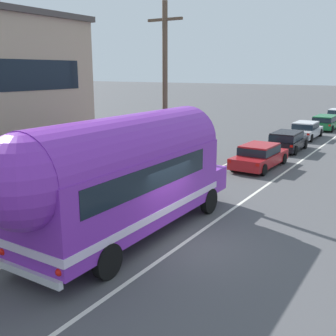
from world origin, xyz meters
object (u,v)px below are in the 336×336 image
at_px(painted_bus, 120,174).
at_px(car_fourth, 326,121).
at_px(car_third, 306,129).
at_px(car_second, 287,140).
at_px(car_lead, 259,155).
at_px(utility_pole, 165,94).

distance_m(painted_bus, car_fourth, 30.56).
relative_size(car_third, car_fourth, 1.03).
bearing_deg(car_third, painted_bus, -89.50).
relative_size(painted_bus, car_second, 2.50).
distance_m(painted_bus, car_lead, 12.53).
distance_m(utility_pole, car_third, 18.49).
height_order(painted_bus, car_fourth, painted_bus).
bearing_deg(car_lead, painted_bus, -90.76).
height_order(painted_bus, car_lead, painted_bus).
bearing_deg(car_fourth, painted_bus, -90.26).
relative_size(car_lead, car_third, 1.01).
height_order(utility_pole, car_third, utility_pole).
relative_size(painted_bus, car_fourth, 2.31).
xyz_separation_m(car_lead, car_third, (-0.38, 12.02, -0.00)).
bearing_deg(utility_pole, car_lead, 66.19).
height_order(utility_pole, car_lead, utility_pole).
bearing_deg(car_second, car_fourth, 89.72).
bearing_deg(car_fourth, car_third, -93.29).
distance_m(car_lead, car_second, 5.84).
xyz_separation_m(car_second, car_third, (-0.29, 6.18, -0.04)).
bearing_deg(car_third, utility_pole, -97.14).
height_order(utility_pole, car_fourth, utility_pole).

